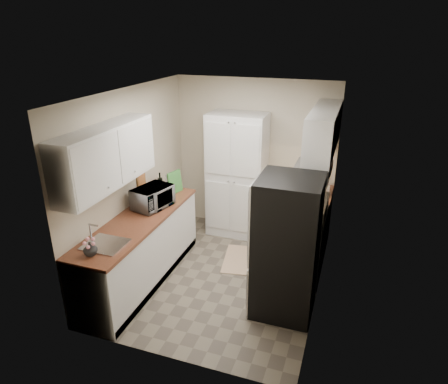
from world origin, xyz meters
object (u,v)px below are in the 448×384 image
Objects in this scene: electric_range at (299,243)px; refrigerator at (287,247)px; microwave at (153,197)px; wine_bottle at (160,184)px; pantry_cabinet at (237,176)px; toaster_oven at (317,188)px.

refrigerator is (-0.03, -0.80, 0.37)m from electric_range.
electric_range is 2.13× the size of microwave.
electric_range is 2.18m from wine_bottle.
microwave is (-0.77, -1.37, 0.07)m from pantry_cabinet.
electric_range reaches higher than toaster_oven.
microwave is (-1.91, 0.35, 0.22)m from refrigerator.
electric_range is at bearing -63.22° from microwave.
refrigerator is at bearing -56.54° from pantry_cabinet.
wine_bottle is at bearing 30.17° from microwave.
refrigerator is 1.58m from toaster_oven.
toaster_oven is (2.20, 0.71, -0.05)m from wine_bottle.
pantry_cabinet is at bearing 152.21° from toaster_oven.
microwave is at bearing -170.27° from toaster_oven.
electric_range is 0.88m from refrigerator.
electric_range is 0.66× the size of refrigerator.
pantry_cabinet is 1.18× the size of refrigerator.
electric_range is 3.34× the size of toaster_oven.
refrigerator reaches higher than toaster_oven.
microwave reaches higher than toaster_oven.
pantry_cabinet is at bearing 123.46° from refrigerator.
wine_bottle is at bearing 157.32° from refrigerator.
pantry_cabinet reaches higher than electric_range.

